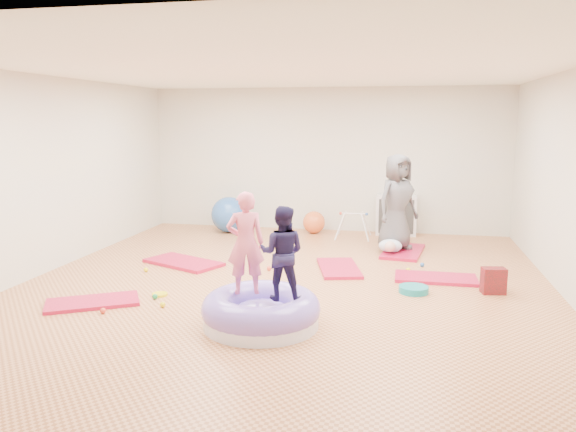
# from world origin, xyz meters

# --- Properties ---
(room) EXTENTS (7.01, 8.01, 2.81)m
(room) POSITION_xyz_m (0.00, 0.00, 1.40)
(room) COLOR tan
(room) RESTS_ON ground
(gym_mat_front_left) EXTENTS (1.19, 0.99, 0.04)m
(gym_mat_front_left) POSITION_xyz_m (-2.09, -1.14, 0.02)
(gym_mat_front_left) COLOR #D3214D
(gym_mat_front_left) RESTS_ON ground
(gym_mat_mid_left) EXTENTS (1.34, 1.05, 0.05)m
(gym_mat_mid_left) POSITION_xyz_m (-1.75, 0.86, 0.03)
(gym_mat_mid_left) COLOR #D3214D
(gym_mat_mid_left) RESTS_ON ground
(gym_mat_center_back) EXTENTS (0.80, 1.20, 0.05)m
(gym_mat_center_back) POSITION_xyz_m (0.62, 1.01, 0.02)
(gym_mat_center_back) COLOR #D3214D
(gym_mat_center_back) RESTS_ON ground
(gym_mat_right) EXTENTS (1.10, 0.55, 0.05)m
(gym_mat_right) POSITION_xyz_m (1.99, 0.75, 0.02)
(gym_mat_right) COLOR #D3214D
(gym_mat_right) RESTS_ON ground
(gym_mat_rear_right) EXTENTS (0.75, 1.25, 0.05)m
(gym_mat_rear_right) POSITION_xyz_m (1.54, 2.28, 0.02)
(gym_mat_rear_right) COLOR #D3214D
(gym_mat_rear_right) RESTS_ON ground
(inflatable_cushion) EXTENTS (1.27, 1.27, 0.40)m
(inflatable_cushion) POSITION_xyz_m (0.06, -1.43, 0.16)
(inflatable_cushion) COLOR silver
(inflatable_cushion) RESTS_ON ground
(child_pink) EXTENTS (0.47, 0.38, 1.12)m
(child_pink) POSITION_xyz_m (-0.13, -1.32, 0.93)
(child_pink) COLOR #EF6883
(child_pink) RESTS_ON inflatable_cushion
(child_navy) EXTENTS (0.49, 0.38, 0.99)m
(child_navy) POSITION_xyz_m (0.30, -1.44, 0.86)
(child_navy) COLOR #181439
(child_navy) RESTS_ON inflatable_cushion
(adult_caregiver) EXTENTS (0.90, 0.90, 1.58)m
(adult_caregiver) POSITION_xyz_m (1.41, 2.35, 0.84)
(adult_caregiver) COLOR #4D4D51
(adult_caregiver) RESTS_ON gym_mat_rear_right
(infant) EXTENTS (0.37, 0.38, 0.22)m
(infant) POSITION_xyz_m (1.33, 2.03, 0.16)
(infant) COLOR silver
(infant) RESTS_ON gym_mat_rear_right
(ball_pit_balls) EXTENTS (4.00, 3.03, 0.07)m
(ball_pit_balls) POSITION_xyz_m (-0.27, -0.27, 0.03)
(ball_pit_balls) COLOR yellow
(ball_pit_balls) RESTS_ON ground
(exercise_ball_blue) EXTENTS (0.69, 0.69, 0.69)m
(exercise_ball_blue) POSITION_xyz_m (-1.81, 3.38, 0.35)
(exercise_ball_blue) COLOR #2B5BAB
(exercise_ball_blue) RESTS_ON ground
(exercise_ball_orange) EXTENTS (0.43, 0.43, 0.43)m
(exercise_ball_orange) POSITION_xyz_m (-0.17, 3.60, 0.22)
(exercise_ball_orange) COLOR #DB5F2B
(exercise_ball_orange) RESTS_ON ground
(infant_play_gym) EXTENTS (0.64, 0.61, 0.49)m
(infant_play_gym) POSITION_xyz_m (0.63, 3.21, 0.33)
(infant_play_gym) COLOR silver
(infant_play_gym) RESTS_ON ground
(cube_shelf) EXTENTS (0.76, 0.37, 0.76)m
(cube_shelf) POSITION_xyz_m (1.39, 3.79, 0.38)
(cube_shelf) COLOR silver
(cube_shelf) RESTS_ON ground
(balance_disc) EXTENTS (0.38, 0.38, 0.08)m
(balance_disc) POSITION_xyz_m (1.68, 0.09, 0.04)
(balance_disc) COLOR #138089
(balance_disc) RESTS_ON ground
(backpack) EXTENTS (0.32, 0.23, 0.33)m
(backpack) POSITION_xyz_m (2.66, 0.27, 0.17)
(backpack) COLOR maroon
(backpack) RESTS_ON ground
(yellow_toy) EXTENTS (0.19, 0.19, 0.03)m
(yellow_toy) POSITION_xyz_m (-1.44, -0.67, 0.01)
(yellow_toy) COLOR yellow
(yellow_toy) RESTS_ON ground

